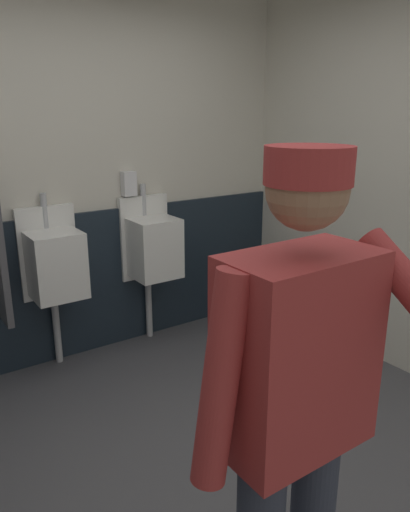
% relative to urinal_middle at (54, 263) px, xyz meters
% --- Properties ---
extents(ground_plane, '(4.23, 4.04, 0.04)m').
position_rel_urinal_middle_xyz_m(ground_plane, '(0.15, -1.56, -0.80)').
color(ground_plane, '#4C4C51').
extents(wall_back, '(4.23, 0.12, 2.80)m').
position_rel_urinal_middle_xyz_m(wall_back, '(0.15, 0.22, 0.62)').
color(wall_back, beige).
rests_on(wall_back, ground_plane).
extents(wainscot_band_back, '(3.63, 0.03, 1.07)m').
position_rel_urinal_middle_xyz_m(wainscot_band_back, '(0.15, 0.14, -0.24)').
color(wainscot_band_back, '#19232D').
rests_on(wainscot_band_back, ground_plane).
extents(urinal_middle, '(0.40, 0.34, 1.24)m').
position_rel_urinal_middle_xyz_m(urinal_middle, '(0.00, 0.00, 0.00)').
color(urinal_middle, white).
rests_on(urinal_middle, ground_plane).
extents(urinal_right, '(0.40, 0.34, 1.24)m').
position_rel_urinal_middle_xyz_m(urinal_right, '(0.75, 0.00, 0.00)').
color(urinal_right, white).
rests_on(urinal_right, ground_plane).
extents(person, '(0.64, 0.60, 1.69)m').
position_rel_urinal_middle_xyz_m(person, '(-0.07, -2.35, 0.21)').
color(person, '#2D3342').
rests_on(person, ground_plane).
extents(trash_bin, '(0.33, 0.33, 0.58)m').
position_rel_urinal_middle_xyz_m(trash_bin, '(1.65, -0.65, -0.49)').
color(trash_bin, '#38383D').
rests_on(trash_bin, ground_plane).
extents(soap_dispenser, '(0.10, 0.07, 0.18)m').
position_rel_urinal_middle_xyz_m(soap_dispenser, '(0.64, 0.12, 0.47)').
color(soap_dispenser, silver).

